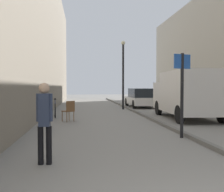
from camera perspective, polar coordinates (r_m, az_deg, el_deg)
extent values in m
plane|color=gray|center=(13.74, 0.45, -4.55)|extent=(80.00, 80.00, 0.00)
cube|color=gray|center=(14.38, -21.10, 15.68)|extent=(3.05, 40.00, 10.00)
cube|color=#615F5B|center=(14.02, 6.88, -4.18)|extent=(0.16, 40.00, 0.12)
cylinder|color=black|center=(5.52, -15.45, -10.44)|extent=(0.12, 0.12, 0.78)
cylinder|color=black|center=(5.48, -13.73, -10.50)|extent=(0.12, 0.12, 0.78)
cube|color=#2D3851|center=(5.39, -14.66, -2.98)|extent=(0.23, 0.19, 0.66)
cylinder|color=#2D3851|center=(5.41, -15.89, -2.45)|extent=(0.09, 0.09, 0.56)
cylinder|color=#2D3851|center=(5.36, -13.42, -2.46)|extent=(0.09, 0.09, 0.56)
sphere|color=tan|center=(5.37, -14.70, 1.68)|extent=(0.22, 0.22, 0.22)
cube|color=silver|center=(12.76, 17.10, 0.85)|extent=(2.23, 3.74, 1.98)
cube|color=silver|center=(15.16, 13.53, 0.12)|extent=(2.14, 1.50, 1.49)
cube|color=black|center=(15.62, 12.98, 1.38)|extent=(1.76, 0.11, 0.65)
cylinder|color=black|center=(14.79, 10.20, -2.55)|extent=(0.25, 0.81, 0.80)
cylinder|color=black|center=(15.38, 17.03, -2.44)|extent=(0.25, 0.81, 0.80)
cylinder|color=black|center=(11.42, 14.73, -3.93)|extent=(0.25, 0.81, 0.80)
cylinder|color=black|center=(12.18, 23.18, -3.66)|extent=(0.25, 0.81, 0.80)
cube|color=silver|center=(20.32, 6.31, -1.03)|extent=(1.85, 4.22, 0.55)
cube|color=black|center=(20.30, 6.32, 0.71)|extent=(1.54, 2.54, 0.68)
cylinder|color=black|center=(21.55, 3.28, -1.31)|extent=(0.21, 0.64, 0.64)
cylinder|color=black|center=(21.92, 7.50, -1.27)|extent=(0.21, 0.64, 0.64)
cylinder|color=black|center=(18.76, 4.92, -1.81)|extent=(0.21, 0.64, 0.64)
cylinder|color=black|center=(19.18, 9.71, -1.75)|extent=(0.21, 0.64, 0.64)
cylinder|color=black|center=(8.23, 15.15, 0.06)|extent=(0.10, 0.10, 2.60)
cube|color=#2659B2|center=(8.26, 15.22, 7.35)|extent=(0.58, 0.20, 0.44)
cylinder|color=black|center=(18.07, 2.46, 4.17)|extent=(0.14, 0.14, 4.50)
sphere|color=beige|center=(18.31, 2.47, 11.61)|extent=(0.28, 0.28, 0.28)
torus|color=black|center=(14.39, -12.41, -2.86)|extent=(0.13, 0.72, 0.72)
torus|color=black|center=(13.34, -12.41, -3.24)|extent=(0.13, 0.72, 0.72)
cylinder|color=navy|center=(13.85, -12.41, -2.42)|extent=(0.14, 0.95, 0.05)
cylinder|color=navy|center=(13.65, -12.42, -1.56)|extent=(0.04, 0.04, 0.40)
cube|color=black|center=(13.63, -12.43, -0.64)|extent=(0.12, 0.25, 0.06)
cylinder|color=brown|center=(12.02, -10.91, -4.45)|extent=(0.04, 0.04, 0.45)
cylinder|color=brown|center=(12.23, -9.43, -4.33)|extent=(0.04, 0.04, 0.45)
cylinder|color=brown|center=(11.71, -9.91, -4.61)|extent=(0.04, 0.04, 0.45)
cylinder|color=brown|center=(11.92, -8.42, -4.49)|extent=(0.04, 0.04, 0.45)
cube|color=brown|center=(11.94, -9.67, -3.30)|extent=(0.62, 0.62, 0.04)
cube|color=brown|center=(11.76, -9.14, -2.18)|extent=(0.38, 0.30, 0.45)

